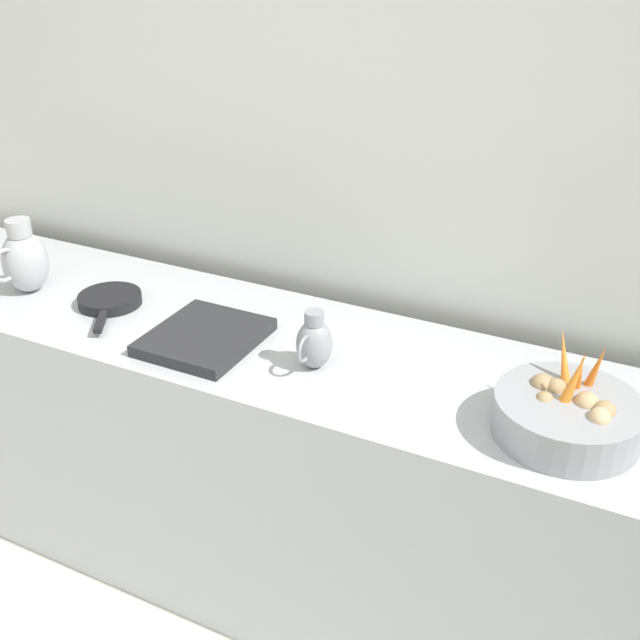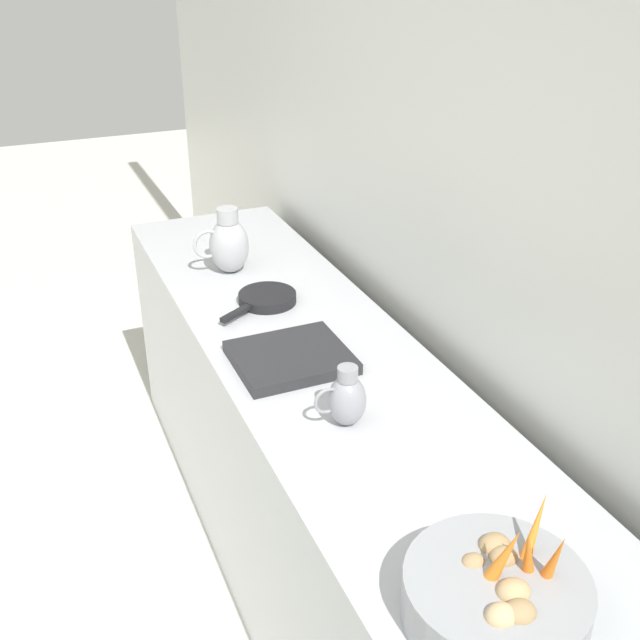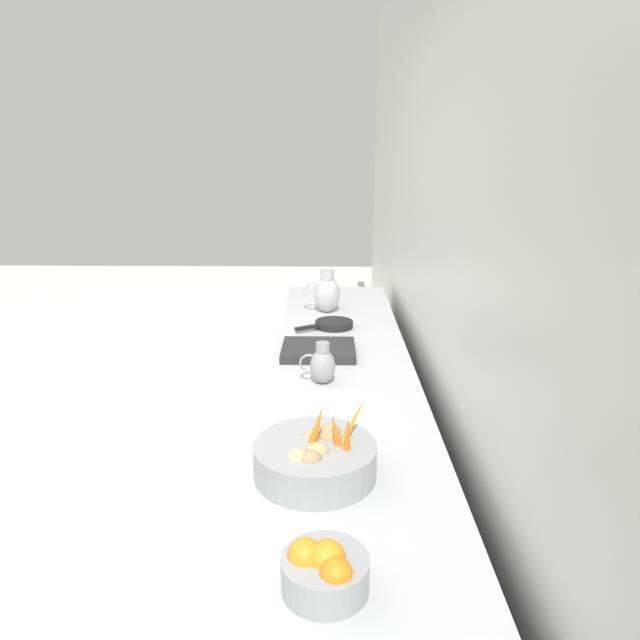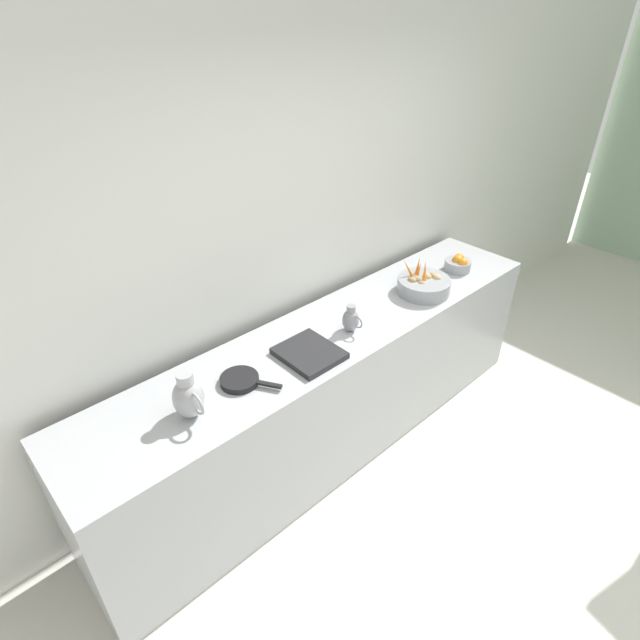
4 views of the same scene
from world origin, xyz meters
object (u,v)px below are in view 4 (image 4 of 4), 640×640
skillet_on_counter (240,380)px  metal_pitcher_short (351,319)px  orange_bowl (458,264)px  metal_pitcher_tall (188,397)px  vegetable_colander (423,285)px

skillet_on_counter → metal_pitcher_short: bearing=86.4°
orange_bowl → metal_pitcher_tall: size_ratio=0.75×
orange_bowl → skillet_on_counter: 1.91m
metal_pitcher_short → orange_bowl: bearing=91.0°
metal_pitcher_tall → skillet_on_counter: 0.33m
metal_pitcher_tall → vegetable_colander: bearing=89.4°
vegetable_colander → metal_pitcher_short: 0.69m
vegetable_colander → skillet_on_counter: (-0.06, -1.46, -0.04)m
metal_pitcher_tall → metal_pitcher_short: size_ratio=1.47×
skillet_on_counter → metal_pitcher_tall: bearing=-83.2°
orange_bowl → metal_pitcher_short: metal_pitcher_short is taller
vegetable_colander → metal_pitcher_short: size_ratio=2.05×
vegetable_colander → metal_pitcher_short: (-0.01, -0.69, 0.02)m
vegetable_colander → metal_pitcher_tall: (-0.02, -1.77, 0.06)m
vegetable_colander → orange_bowl: bearing=93.5°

